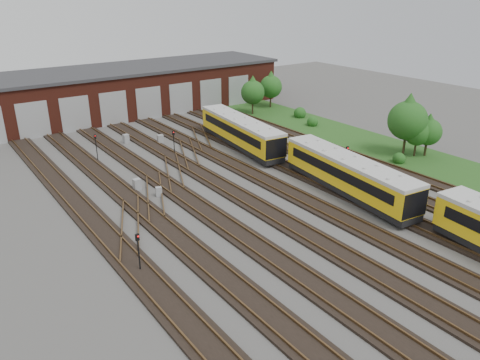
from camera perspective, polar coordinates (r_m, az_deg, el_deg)
ground at (r=37.83m, az=7.51°, el=-4.24°), size 120.00×120.00×0.00m
track_network at (r=38.06m, az=6.74°, el=-3.84°), size 30.40×70.00×0.33m
maintenance_shed at (r=69.84m, az=-15.51°, el=10.36°), size 51.00×12.50×6.35m
grass_verge at (r=57.21m, az=14.78°, el=4.57°), size 8.00×55.00×0.05m
metro_train at (r=41.53m, az=13.08°, el=0.69°), size 4.36×46.91×3.04m
signal_mast_0 at (r=30.29m, az=-12.29°, el=-8.05°), size 0.26×0.24×2.72m
signal_mast_1 at (r=50.58m, az=-17.14°, el=4.16°), size 0.24×0.23×2.92m
signal_mast_2 at (r=50.93m, az=-8.08°, el=4.92°), size 0.25×0.23×2.67m
signal_mast_3 at (r=44.72m, az=12.85°, el=2.56°), size 0.28×0.27×3.27m
relay_cabinet_0 at (r=41.20m, az=-9.87°, el=-1.42°), size 0.61×0.55×0.86m
relay_cabinet_1 at (r=56.26m, az=-13.73°, el=4.90°), size 0.70×0.62×1.05m
relay_cabinet_2 at (r=42.79m, az=-12.44°, el=-0.54°), size 0.68×0.58×1.07m
relay_cabinet_3 at (r=55.18m, az=-9.68°, el=4.90°), size 0.71×0.62×1.07m
relay_cabinet_4 at (r=47.42m, az=13.62°, el=1.58°), size 0.65×0.57×0.97m
tree_0 at (r=66.97m, az=1.57°, el=10.97°), size 3.34×3.34×5.53m
tree_1 at (r=71.12m, az=3.79°, el=11.60°), size 3.33×3.33×5.52m
tree_2 at (r=52.50m, az=19.82°, el=7.37°), size 4.12×4.12×6.84m
tree_3 at (r=53.50m, az=22.01°, el=5.81°), size 2.85×2.85×4.72m
tree_4 at (r=52.99m, az=20.88°, el=5.85°), size 2.87×2.87×4.75m
bush_0 at (r=51.02m, az=18.84°, el=2.67°), size 1.30×1.30×1.30m
bush_1 at (r=62.43m, az=8.84°, el=7.20°), size 1.46×1.46×1.46m
bush_2 at (r=66.35m, az=7.33°, el=8.29°), size 1.70×1.70×1.70m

